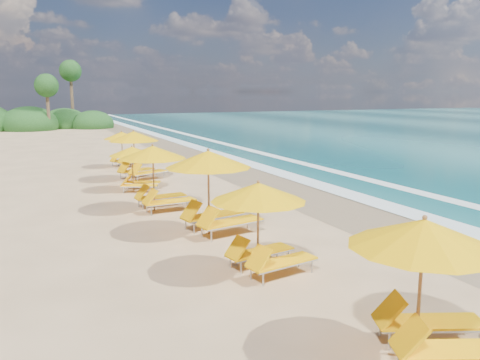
% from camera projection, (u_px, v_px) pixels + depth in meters
% --- Properties ---
extents(ground, '(160.00, 160.00, 0.00)m').
position_uv_depth(ground, '(240.00, 213.00, 17.54)').
color(ground, tan).
rests_on(ground, ground).
extents(wet_sand, '(4.00, 160.00, 0.01)m').
position_uv_depth(wet_sand, '(332.00, 202.00, 19.17)').
color(wet_sand, '#8E7454').
rests_on(wet_sand, ground).
extents(surf_foam, '(4.00, 160.00, 0.01)m').
position_uv_depth(surf_foam, '(385.00, 196.00, 20.26)').
color(surf_foam, white).
rests_on(surf_foam, ground).
extents(station_1, '(3.15, 3.11, 2.42)m').
position_uv_depth(station_1, '(432.00, 279.00, 7.76)').
color(station_1, olive).
rests_on(station_1, ground).
extents(station_2, '(2.73, 2.60, 2.30)m').
position_uv_depth(station_2, '(264.00, 221.00, 11.50)').
color(station_2, olive).
rests_on(station_2, ground).
extents(station_3, '(3.17, 3.03, 2.65)m').
position_uv_depth(station_3, '(214.00, 186.00, 14.79)').
color(station_3, olive).
rests_on(station_3, ground).
extents(station_4, '(2.78, 2.60, 2.46)m').
position_uv_depth(station_4, '(158.00, 173.00, 17.74)').
color(station_4, olive).
rests_on(station_4, ground).
extents(station_5, '(2.63, 2.61, 2.01)m').
position_uv_depth(station_5, '(136.00, 165.00, 21.24)').
color(station_5, olive).
rests_on(station_5, ground).
extents(station_6, '(3.23, 3.19, 2.48)m').
position_uv_depth(station_6, '(137.00, 152.00, 23.93)').
color(station_6, olive).
rests_on(station_6, ground).
extents(station_7, '(2.71, 2.66, 2.10)m').
position_uv_depth(station_7, '(124.00, 147.00, 28.06)').
color(station_7, olive).
rests_on(station_7, ground).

